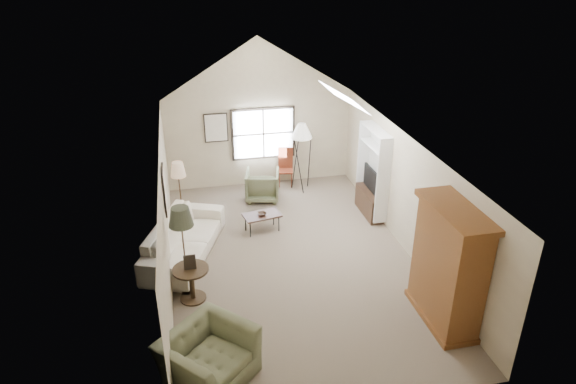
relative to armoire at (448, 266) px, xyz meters
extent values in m
cube|color=#726351|center=(-2.18, 2.40, -1.10)|extent=(5.00, 8.00, 0.01)
cube|color=#BCAF8E|center=(-2.18, 6.40, 0.15)|extent=(5.00, 0.01, 2.50)
cube|color=#BCAF8E|center=(-2.18, -1.60, 0.15)|extent=(5.00, 0.01, 2.50)
cube|color=#BCAF8E|center=(-4.68, 2.40, 0.15)|extent=(0.01, 8.00, 2.50)
cube|color=#BCAF8E|center=(0.32, 2.40, 0.15)|extent=(0.01, 8.00, 2.50)
cube|color=black|center=(-2.08, 6.36, 0.35)|extent=(1.72, 0.08, 1.42)
cube|color=black|center=(-4.65, 2.70, 0.65)|extent=(0.68, 0.04, 0.88)
cube|color=black|center=(-3.33, 6.37, 0.60)|extent=(0.62, 0.04, 0.78)
cube|color=brown|center=(0.00, 0.00, 0.00)|extent=(0.60, 1.50, 2.20)
cube|color=white|center=(0.16, 4.00, 0.05)|extent=(0.32, 1.30, 2.10)
cube|color=#382316|center=(0.14, 4.00, -0.80)|extent=(0.34, 1.18, 0.60)
cube|color=black|center=(0.14, 4.00, -0.18)|extent=(0.05, 0.90, 0.55)
imported|color=white|center=(-4.38, 3.10, -0.71)|extent=(1.94, 2.89, 0.79)
imported|color=#6A6B4B|center=(-4.14, -0.55, -0.68)|extent=(1.70, 1.69, 0.83)
imported|color=#5B6647|center=(-2.29, 5.38, -0.71)|extent=(1.01, 1.03, 0.78)
cube|color=#321B14|center=(-2.59, 3.72, -0.89)|extent=(0.91, 0.62, 0.43)
imported|color=#3A2417|center=(-2.59, 3.72, -0.65)|extent=(0.24, 0.24, 0.05)
cylinder|color=#342515|center=(-4.30, 1.50, -0.76)|extent=(0.87, 0.87, 0.67)
cube|color=maroon|center=(-1.53, 6.10, -0.58)|extent=(0.48, 0.48, 1.03)
camera|label=1|loc=(-4.23, -6.54, 4.93)|focal=32.00mm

